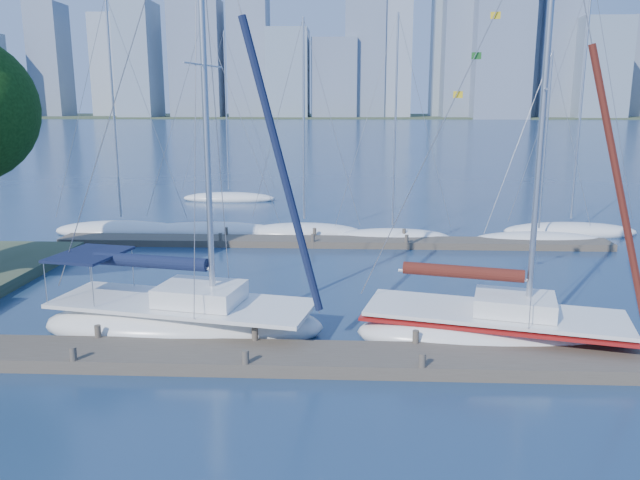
{
  "coord_description": "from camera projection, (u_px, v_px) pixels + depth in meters",
  "views": [
    {
      "loc": [
        2.88,
        -17.35,
        7.69
      ],
      "look_at": [
        1.89,
        4.0,
        2.94
      ],
      "focal_mm": 35.0,
      "sensor_mm": 36.0,
      "label": 1
    }
  ],
  "objects": [
    {
      "name": "ground",
      "position": [
        251.0,
        364.0,
        18.72
      ],
      "size": [
        700.0,
        700.0,
        0.0
      ],
      "primitive_type": "plane",
      "color": "#18304D",
      "rests_on": "ground"
    },
    {
      "name": "near_dock",
      "position": [
        251.0,
        357.0,
        18.67
      ],
      "size": [
        26.0,
        2.0,
        0.4
      ],
      "primitive_type": "cube",
      "color": "#50463A",
      "rests_on": "ground"
    },
    {
      "name": "far_dock",
      "position": [
        332.0,
        242.0,
        34.19
      ],
      "size": [
        30.0,
        1.8,
        0.36
      ],
      "primitive_type": "cube",
      "color": "#50463A",
      "rests_on": "ground"
    },
    {
      "name": "far_shore",
      "position": [
        344.0,
        117.0,
        330.79
      ],
      "size": [
        800.0,
        100.0,
        1.5
      ],
      "primitive_type": "cube",
      "color": "#38472D",
      "rests_on": "ground"
    },
    {
      "name": "sailboat_navy",
      "position": [
        183.0,
        300.0,
        20.95
      ],
      "size": [
        9.93,
        4.9,
        15.74
      ],
      "rotation": [
        0.0,
        0.0,
        -0.2
      ],
      "color": "white",
      "rests_on": "ground"
    },
    {
      "name": "sailboat_maroon",
      "position": [
        495.0,
        310.0,
        20.23
      ],
      "size": [
        9.3,
        4.96,
        14.38
      ],
      "rotation": [
        0.0,
        0.0,
        -0.24
      ],
      "color": "white",
      "rests_on": "ground"
    },
    {
      "name": "bg_boat_0",
      "position": [
        122.0,
        230.0,
        36.9
      ],
      "size": [
        8.06,
        2.66,
        13.81
      ],
      "rotation": [
        0.0,
        0.0,
        -0.03
      ],
      "color": "white",
      "rests_on": "ground"
    },
    {
      "name": "bg_boat_1",
      "position": [
        212.0,
        231.0,
        36.77
      ],
      "size": [
        8.99,
        4.45,
        12.62
      ],
      "rotation": [
        0.0,
        0.0,
        -0.26
      ],
      "color": "white",
      "rests_on": "ground"
    },
    {
      "name": "bg_boat_2",
      "position": [
        304.0,
        232.0,
        36.4
      ],
      "size": [
        7.25,
        4.61,
        12.57
      ],
      "rotation": [
        0.0,
        0.0,
        -0.37
      ],
      "color": "white",
      "rests_on": "ground"
    },
    {
      "name": "bg_boat_3",
      "position": [
        392.0,
        236.0,
        35.38
      ],
      "size": [
        6.54,
        2.0,
        12.62
      ],
      "rotation": [
        0.0,
        0.0,
        0.01
      ],
      "color": "white",
      "rests_on": "ground"
    },
    {
      "name": "bg_boat_4",
      "position": [
        538.0,
        239.0,
        34.67
      ],
      "size": [
        7.3,
        4.41,
        10.57
      ],
      "rotation": [
        0.0,
        0.0,
        0.39
      ],
      "color": "white",
      "rests_on": "ground"
    },
    {
      "name": "bg_boat_5",
      "position": [
        570.0,
        230.0,
        36.75
      ],
      "size": [
        8.01,
        3.47,
        14.87
      ],
      "rotation": [
        0.0,
        0.0,
        0.17
      ],
      "color": "white",
      "rests_on": "ground"
    },
    {
      "name": "bg_boat_6",
      "position": [
        229.0,
        198.0,
        49.57
      ],
      "size": [
        7.61,
        4.01,
        13.24
      ],
      "rotation": [
        0.0,
        0.0,
        0.29
      ],
      "color": "white",
      "rests_on": "ground"
    },
    {
      "name": "skyline",
      "position": [
        395.0,
        38.0,
        292.61
      ],
      "size": [
        503.65,
        51.31,
        117.84
      ],
      "color": "#7B909F",
      "rests_on": "ground"
    }
  ]
}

